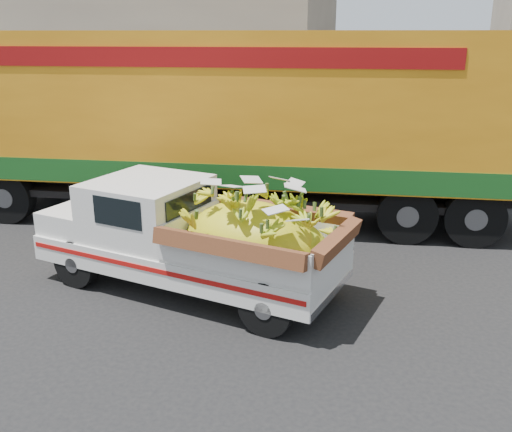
# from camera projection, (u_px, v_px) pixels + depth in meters

# --- Properties ---
(ground) EXTENTS (100.00, 100.00, 0.00)m
(ground) POSITION_uv_depth(u_px,v_px,m) (91.00, 290.00, 8.72)
(ground) COLOR black
(ground) RESTS_ON ground
(curb) EXTENTS (60.00, 0.25, 0.15)m
(curb) POSITION_uv_depth(u_px,v_px,m) (227.00, 183.00, 14.64)
(curb) COLOR gray
(curb) RESTS_ON ground
(sidewalk) EXTENTS (60.00, 4.00, 0.14)m
(sidewalk) POSITION_uv_depth(u_px,v_px,m) (250.00, 166.00, 16.56)
(sidewalk) COLOR gray
(sidewalk) RESTS_ON ground
(building_left) EXTENTS (18.00, 6.00, 5.00)m
(building_left) POSITION_uv_depth(u_px,v_px,m) (104.00, 65.00, 23.31)
(building_left) COLOR gray
(building_left) RESTS_ON ground
(pickup_truck) EXTENTS (4.90, 2.57, 1.63)m
(pickup_truck) POSITION_uv_depth(u_px,v_px,m) (208.00, 238.00, 8.38)
(pickup_truck) COLOR black
(pickup_truck) RESTS_ON ground
(semi_trailer) EXTENTS (12.04, 4.01, 3.80)m
(semi_trailer) POSITION_uv_depth(u_px,v_px,m) (232.00, 118.00, 11.52)
(semi_trailer) COLOR black
(semi_trailer) RESTS_ON ground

